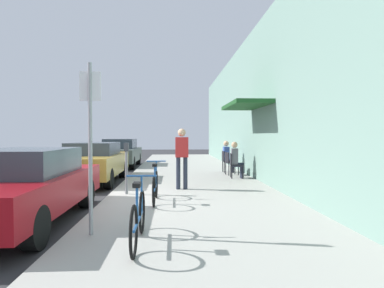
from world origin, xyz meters
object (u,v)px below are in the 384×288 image
bicycle_0 (138,218)px  pedestrian_standing (182,154)px  bicycle_1 (155,186)px  seated_patron_2 (228,155)px  cafe_chair_0 (234,164)px  parking_meter (126,164)px  parked_car_0 (23,185)px  parked_car_2 (120,152)px  cafe_chair_1 (230,162)px  parked_car_1 (93,162)px  street_sign (90,135)px  seated_patron_0 (236,158)px  cafe_chair_2 (226,160)px

bicycle_0 → pedestrian_standing: pedestrian_standing is taller
bicycle_1 → seated_patron_2: size_ratio=1.33×
bicycle_0 → cafe_chair_0: 7.35m
parking_meter → parked_car_0: bearing=-123.9°
parked_car_2 → cafe_chair_1: bearing=-44.1°
bicycle_0 → cafe_chair_0: bearing=68.9°
parked_car_1 → cafe_chair_0: parked_car_1 is taller
parked_car_1 → parking_meter: size_ratio=3.33×
parked_car_1 → seated_patron_2: bearing=20.3°
street_sign → bicycle_1: (0.84, 2.38, -1.16)m
parked_car_1 → seated_patron_0: 4.97m
seated_patron_2 → cafe_chair_1: bearing=-93.8°
parked_car_1 → cafe_chair_0: size_ratio=5.06×
cafe_chair_0 → cafe_chair_1: 0.91m
bicycle_0 → seated_patron_2: 9.08m
parked_car_1 → parked_car_2: 5.71m
bicycle_1 → cafe_chair_0: 4.76m
seated_patron_0 → bicycle_0: bearing=-111.6°
cafe_chair_0 → cafe_chair_2: size_ratio=1.00×
cafe_chair_2 → parked_car_2: bearing=141.8°
parked_car_0 → bicycle_1: bearing=28.6°
parked_car_2 → parking_meter: 8.77m
parked_car_2 → seated_patron_0: size_ratio=3.41×
seated_patron_2 → cafe_chair_0: bearing=-91.9°
seated_patron_2 → cafe_chair_2: bearing=-179.3°
parked_car_2 → cafe_chair_1: (4.91, -4.76, -0.12)m
parking_meter → seated_patron_2: parking_meter is taller
cafe_chair_2 → seated_patron_2: size_ratio=0.67×
parked_car_0 → seated_patron_0: 7.25m
seated_patron_0 → cafe_chair_1: (-0.06, 0.91, -0.19)m
bicycle_0 → cafe_chair_1: bicycle_0 is taller
bicycle_1 → cafe_chair_1: 5.54m
cafe_chair_1 → pedestrian_standing: (-1.92, -3.18, 0.50)m
pedestrian_standing → cafe_chair_2: bearing=64.7°
bicycle_0 → cafe_chair_0: (2.65, 6.86, 0.14)m
cafe_chair_0 → street_sign: bearing=-118.1°
parked_car_1 → cafe_chair_0: (4.91, 0.04, -0.10)m
parked_car_0 → cafe_chair_2: bearing=55.2°
seated_patron_0 → pedestrian_standing: (-1.98, -2.27, 0.30)m
parking_meter → street_sign: street_sign is taller
street_sign → cafe_chair_2: bearing=67.4°
street_sign → parking_meter: bearing=89.2°
parking_meter → cafe_chair_0: parking_meter is taller
parking_meter → street_sign: size_ratio=0.51×
pedestrian_standing → bicycle_1: bearing=-110.7°
street_sign → cafe_chair_0: 7.31m
parked_car_0 → cafe_chair_0: bearing=47.0°
parked_car_2 → pedestrian_standing: 8.50m
parked_car_2 → bicycle_1: bearing=-76.4°
parked_car_0 → cafe_chair_1: 7.90m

